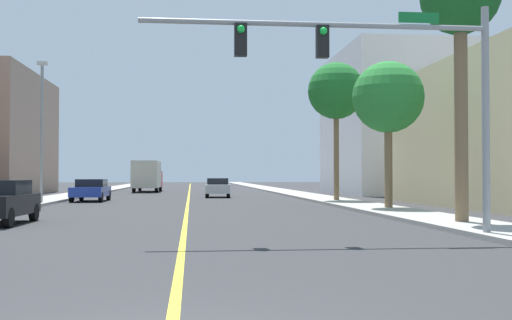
{
  "coord_description": "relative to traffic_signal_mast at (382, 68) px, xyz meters",
  "views": [
    {
      "loc": [
        0.21,
        -6.17,
        1.67
      ],
      "look_at": [
        2.31,
        14.19,
        2.16
      ],
      "focal_mm": 43.93,
      "sensor_mm": 36.0,
      "label": 1
    }
  ],
  "objects": [
    {
      "name": "ground",
      "position": [
        -5.18,
        32.23,
        -4.48
      ],
      "size": [
        192.0,
        192.0,
        0.0
      ],
      "primitive_type": "plane",
      "color": "#2D2D30"
    },
    {
      "name": "sidewalk_left",
      "position": [
        -14.18,
        32.23,
        -4.4
      ],
      "size": [
        2.74,
        168.0,
        0.15
      ],
      "primitive_type": "cube",
      "color": "#9E9B93",
      "rests_on": "ground"
    },
    {
      "name": "sidewalk_right",
      "position": [
        3.81,
        32.23,
        -4.4
      ],
      "size": [
        2.74,
        168.0,
        0.15
      ],
      "primitive_type": "cube",
      "color": "#9E9B93",
      "rests_on": "ground"
    },
    {
      "name": "lane_marking_center",
      "position": [
        -5.18,
        32.23,
        -4.47
      ],
      "size": [
        0.16,
        144.0,
        0.01
      ],
      "primitive_type": "cube",
      "color": "yellow",
      "rests_on": "ground"
    },
    {
      "name": "building_right_far",
      "position": [
        13.32,
        38.42,
        1.79
      ],
      "size": [
        10.74,
        15.52,
        12.53
      ],
      "primitive_type": "cube",
      "color": "silver",
      "rests_on": "ground"
    },
    {
      "name": "traffic_signal_mast",
      "position": [
        0.0,
        0.0,
        0.0
      ],
      "size": [
        9.26,
        0.36,
        6.03
      ],
      "color": "gray",
      "rests_on": "sidewalk_right"
    },
    {
      "name": "street_lamp",
      "position": [
        -13.31,
        20.02,
        0.04
      ],
      "size": [
        0.56,
        0.28,
        7.88
      ],
      "color": "gray",
      "rests_on": "sidewalk_left"
    },
    {
      "name": "palm_near",
      "position": [
        3.84,
        3.76,
        2.9
      ],
      "size": [
        2.65,
        2.65,
        8.81
      ],
      "color": "brown",
      "rests_on": "sidewalk_right"
    },
    {
      "name": "palm_mid",
      "position": [
        4.23,
        12.61,
        0.8
      ],
      "size": [
        3.36,
        3.36,
        6.86
      ],
      "color": "brown",
      "rests_on": "sidewalk_right"
    },
    {
      "name": "palm_far",
      "position": [
        3.82,
        21.46,
        2.27
      ],
      "size": [
        3.47,
        3.47,
        8.4
      ],
      "color": "brown",
      "rests_on": "sidewalk_right"
    },
    {
      "name": "car_silver",
      "position": [
        -3.02,
        30.75,
        -3.74
      ],
      "size": [
        1.93,
        3.97,
        1.42
      ],
      "rotation": [
        0.0,
        0.0,
        -0.04
      ],
      "color": "#BCBCC1",
      "rests_on": "ground"
    },
    {
      "name": "car_blue",
      "position": [
        -11.29,
        24.5,
        -3.74
      ],
      "size": [
        2.01,
        4.34,
        1.4
      ],
      "rotation": [
        0.0,
        0.0,
        3.13
      ],
      "color": "#1E389E",
      "rests_on": "ground"
    },
    {
      "name": "delivery_truck",
      "position": [
        -9.27,
        46.1,
        -2.87
      ],
      "size": [
        2.51,
        8.78,
        2.99
      ],
      "rotation": [
        0.0,
        0.0,
        -0.01
      ],
      "color": "red",
      "rests_on": "ground"
    }
  ]
}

